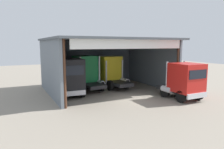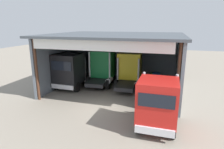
{
  "view_description": "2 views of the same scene",
  "coord_description": "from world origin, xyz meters",
  "px_view_note": "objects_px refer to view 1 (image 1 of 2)",
  "views": [
    {
      "loc": [
        -9.77,
        -15.9,
        5.02
      ],
      "look_at": [
        0.0,
        3.52,
        1.91
      ],
      "focal_mm": 33.63,
      "sensor_mm": 36.0,
      "label": 1
    },
    {
      "loc": [
        5.11,
        -13.64,
        6.59
      ],
      "look_at": [
        0.0,
        3.52,
        1.91
      ],
      "focal_mm": 31.1,
      "sensor_mm": 36.0,
      "label": 2
    }
  ],
  "objects_px": {
    "truck_yellow_left_bay": "(111,71)",
    "oil_drum": "(115,78)",
    "truck_green_center_bay": "(87,72)",
    "truck_black_center_right_bay": "(68,77)",
    "truck_red_yard_outside": "(184,80)",
    "tool_cart": "(118,78)"
  },
  "relations": [
    {
      "from": "truck_black_center_right_bay",
      "to": "tool_cart",
      "type": "relative_size",
      "value": 5.13
    },
    {
      "from": "truck_green_center_bay",
      "to": "oil_drum",
      "type": "xyz_separation_m",
      "value": [
        5.22,
        3.12,
        -1.5
      ]
    },
    {
      "from": "truck_black_center_right_bay",
      "to": "truck_yellow_left_bay",
      "type": "xyz_separation_m",
      "value": [
        5.79,
        2.34,
        -0.07
      ]
    },
    {
      "from": "truck_yellow_left_bay",
      "to": "truck_red_yard_outside",
      "type": "xyz_separation_m",
      "value": [
        3.44,
        -8.1,
        -0.08
      ]
    },
    {
      "from": "truck_yellow_left_bay",
      "to": "oil_drum",
      "type": "bearing_deg",
      "value": 51.89
    },
    {
      "from": "oil_drum",
      "to": "truck_black_center_right_bay",
      "type": "bearing_deg",
      "value": -145.69
    },
    {
      "from": "truck_black_center_right_bay",
      "to": "truck_red_yard_outside",
      "type": "xyz_separation_m",
      "value": [
        9.23,
        -5.77,
        -0.15
      ]
    },
    {
      "from": "truck_black_center_right_bay",
      "to": "tool_cart",
      "type": "height_order",
      "value": "truck_black_center_right_bay"
    },
    {
      "from": "truck_black_center_right_bay",
      "to": "truck_yellow_left_bay",
      "type": "bearing_deg",
      "value": -156.59
    },
    {
      "from": "truck_yellow_left_bay",
      "to": "tool_cart",
      "type": "distance_m",
      "value": 4.28
    },
    {
      "from": "truck_yellow_left_bay",
      "to": "oil_drum",
      "type": "height_order",
      "value": "truck_yellow_left_bay"
    },
    {
      "from": "truck_green_center_bay",
      "to": "truck_yellow_left_bay",
      "type": "relative_size",
      "value": 0.92
    },
    {
      "from": "truck_green_center_bay",
      "to": "truck_red_yard_outside",
      "type": "height_order",
      "value": "truck_green_center_bay"
    },
    {
      "from": "tool_cart",
      "to": "truck_yellow_left_bay",
      "type": "bearing_deg",
      "value": -130.74
    },
    {
      "from": "truck_red_yard_outside",
      "to": "truck_black_center_right_bay",
      "type": "bearing_deg",
      "value": -31.56
    },
    {
      "from": "oil_drum",
      "to": "truck_yellow_left_bay",
      "type": "bearing_deg",
      "value": -125.07
    },
    {
      "from": "oil_drum",
      "to": "tool_cart",
      "type": "xyz_separation_m",
      "value": [
        0.47,
        -0.02,
        0.04
      ]
    },
    {
      "from": "truck_green_center_bay",
      "to": "tool_cart",
      "type": "relative_size",
      "value": 4.67
    },
    {
      "from": "tool_cart",
      "to": "truck_green_center_bay",
      "type": "bearing_deg",
      "value": -151.41
    },
    {
      "from": "truck_black_center_right_bay",
      "to": "truck_green_center_bay",
      "type": "xyz_separation_m",
      "value": [
        2.74,
        2.31,
        0.03
      ]
    },
    {
      "from": "truck_black_center_right_bay",
      "to": "oil_drum",
      "type": "xyz_separation_m",
      "value": [
        7.96,
        5.43,
        -1.47
      ]
    },
    {
      "from": "truck_yellow_left_bay",
      "to": "tool_cart",
      "type": "xyz_separation_m",
      "value": [
        2.65,
        3.07,
        -1.37
      ]
    }
  ]
}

